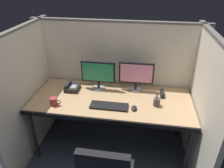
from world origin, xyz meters
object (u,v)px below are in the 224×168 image
at_px(desk, 111,103).
at_px(coffee_mug, 54,102).
at_px(computer_mouse, 134,108).
at_px(monitor_left, 98,74).
at_px(keyboard_main, 109,106).
at_px(monitor_right, 136,75).
at_px(desk_phone, 72,87).
at_px(red_stapler, 162,94).
at_px(pen_cup, 157,102).

relative_size(desk, coffee_mug, 15.08).
xyz_separation_m(desk, computer_mouse, (0.28, -0.15, 0.07)).
relative_size(monitor_left, keyboard_main, 1.00).
height_order(computer_mouse, coffee_mug, coffee_mug).
height_order(monitor_right, desk_phone, monitor_right).
relative_size(monitor_left, desk_phone, 2.26).
bearing_deg(red_stapler, pen_cup, -108.05).
bearing_deg(coffee_mug, desk, 18.72).
distance_m(pen_cup, coffee_mug, 1.17).
bearing_deg(desk_phone, computer_mouse, -20.27).
relative_size(computer_mouse, pen_cup, 0.57).
xyz_separation_m(pen_cup, coffee_mug, (-1.15, -0.17, -0.00)).
distance_m(desk, red_stapler, 0.64).
bearing_deg(desk_phone, monitor_left, 14.98).
bearing_deg(red_stapler, monitor_left, 176.64).
bearing_deg(coffee_mug, computer_mouse, 3.74).
relative_size(desk, monitor_left, 4.42).
distance_m(desk, monitor_left, 0.41).
relative_size(monitor_left, monitor_right, 1.00).
height_order(monitor_left, computer_mouse, monitor_left).
relative_size(pen_cup, coffee_mug, 1.33).
relative_size(computer_mouse, coffee_mug, 0.76).
xyz_separation_m(computer_mouse, desk_phone, (-0.82, 0.30, 0.02)).
height_order(monitor_right, red_stapler, monitor_right).
bearing_deg(desk_phone, desk, -15.61).
distance_m(red_stapler, pen_cup, 0.24).
bearing_deg(pen_cup, monitor_left, 159.36).
height_order(desk_phone, red_stapler, desk_phone).
bearing_deg(monitor_left, red_stapler, -3.36).
bearing_deg(pen_cup, keyboard_main, -168.07).
relative_size(keyboard_main, desk_phone, 2.26).
height_order(desk, coffee_mug, coffee_mug).
distance_m(monitor_right, desk_phone, 0.84).
height_order(keyboard_main, coffee_mug, coffee_mug).
relative_size(monitor_left, pen_cup, 2.56).
xyz_separation_m(computer_mouse, red_stapler, (0.32, 0.34, 0.01)).
bearing_deg(computer_mouse, monitor_right, 91.69).
height_order(monitor_left, keyboard_main, monitor_left).
xyz_separation_m(desk_phone, coffee_mug, (-0.09, -0.36, 0.01)).
bearing_deg(red_stapler, monitor_right, 164.77).
bearing_deg(monitor_left, keyboard_main, -61.91).
distance_m(keyboard_main, red_stapler, 0.69).
distance_m(monitor_right, pen_cup, 0.44).
xyz_separation_m(desk, monitor_left, (-0.20, 0.24, 0.27)).
bearing_deg(monitor_right, computer_mouse, -88.31).
height_order(monitor_left, coffee_mug, monitor_left).
bearing_deg(desk, pen_cup, -4.03).
xyz_separation_m(red_stapler, pen_cup, (-0.07, -0.23, 0.02)).
bearing_deg(monitor_left, monitor_right, 5.24).
bearing_deg(monitor_right, coffee_mug, -151.08).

